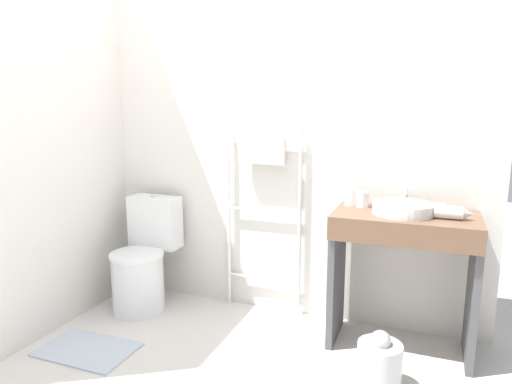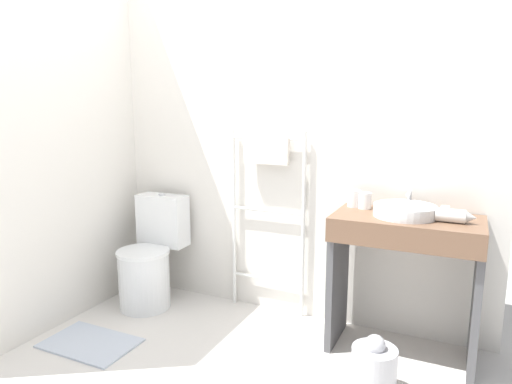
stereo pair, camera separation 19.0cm
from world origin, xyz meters
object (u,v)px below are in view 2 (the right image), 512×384
object	(u,v)px
cup_near_wall	(354,198)
cup_near_edge	(365,201)
sink_basin	(405,210)
towel_radiator	(267,186)
hair_dryer	(453,215)
toilet	(150,261)
trash_bin	(374,369)

from	to	relation	value
cup_near_wall	cup_near_edge	xyz separation A→B (m)	(0.07, -0.02, -0.00)
sink_basin	cup_near_edge	xyz separation A→B (m)	(-0.25, 0.11, 0.01)
towel_radiator	hair_dryer	world-z (taller)	towel_radiator
sink_basin	hair_dryer	size ratio (longest dim) A/B	1.70
towel_radiator	cup_near_edge	world-z (taller)	towel_radiator
toilet	sink_basin	xyz separation A→B (m)	(1.74, 0.07, 0.53)
toilet	trash_bin	size ratio (longest dim) A/B	2.51
toilet	cup_near_edge	distance (m)	1.60
trash_bin	toilet	bearing A→B (deg)	166.99
toilet	cup_near_wall	size ratio (longest dim) A/B	7.69
towel_radiator	hair_dryer	bearing A→B (deg)	-9.96
hair_dryer	sink_basin	bearing A→B (deg)	176.53
cup_near_edge	hair_dryer	world-z (taller)	cup_near_edge
sink_basin	cup_near_wall	distance (m)	0.34
hair_dryer	trash_bin	bearing A→B (deg)	-123.63
towel_radiator	trash_bin	world-z (taller)	towel_radiator
hair_dryer	cup_near_wall	bearing A→B (deg)	165.27
sink_basin	trash_bin	world-z (taller)	sink_basin
sink_basin	cup_near_edge	size ratio (longest dim) A/B	3.52
toilet	towel_radiator	xyz separation A→B (m)	(0.81, 0.26, 0.57)
trash_bin	sink_basin	bearing A→B (deg)	84.20
toilet	cup_near_wall	bearing A→B (deg)	8.00
trash_bin	cup_near_edge	bearing A→B (deg)	109.22
cup_near_wall	hair_dryer	distance (m)	0.59
sink_basin	trash_bin	size ratio (longest dim) A/B	1.08
sink_basin	hair_dryer	world-z (taller)	hair_dryer
sink_basin	cup_near_wall	xyz separation A→B (m)	(-0.32, 0.13, 0.02)
cup_near_edge	towel_radiator	bearing A→B (deg)	173.31
toilet	towel_radiator	distance (m)	1.03
toilet	hair_dryer	bearing A→B (deg)	1.49
toilet	sink_basin	size ratio (longest dim) A/B	2.32
cup_near_edge	trash_bin	world-z (taller)	cup_near_edge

